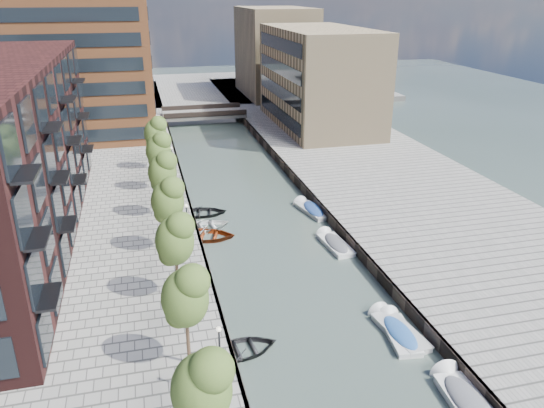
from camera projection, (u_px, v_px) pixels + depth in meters
name	position (u px, v px, depth m)	size (l,w,h in m)	color
water	(242.00, 188.00, 57.38)	(300.00, 300.00, 0.00)	#38473F
quay_right	(378.00, 172.00, 60.79)	(20.00, 140.00, 1.00)	gray
quay_wall_left	(185.00, 189.00, 55.83)	(0.25, 140.00, 1.00)	#332823
quay_wall_right	(296.00, 179.00, 58.57)	(0.25, 140.00, 1.00)	#332823
far_closure	(187.00, 90.00, 111.16)	(80.00, 40.00, 1.00)	gray
apartment_block	(10.00, 157.00, 40.90)	(8.00, 38.00, 14.00)	black
tower	(77.00, 22.00, 70.05)	(18.00, 18.00, 30.00)	#96532B
tan_block_near	(319.00, 78.00, 77.77)	(12.00, 25.00, 14.00)	tan
tan_block_far	(275.00, 52.00, 100.78)	(12.00, 20.00, 16.00)	tan
bridge	(204.00, 114.00, 85.64)	(13.00, 6.00, 1.30)	gray
tree_0	(201.00, 385.00, 21.10)	(2.50, 2.50, 5.95)	#382619
tree_1	(185.00, 294.00, 27.40)	(2.50, 2.50, 5.95)	#382619
tree_2	(174.00, 238.00, 33.70)	(2.50, 2.50, 5.95)	#382619
tree_3	(167.00, 199.00, 39.99)	(2.50, 2.50, 5.95)	#382619
tree_4	(162.00, 170.00, 46.29)	(2.50, 2.50, 5.95)	#382619
tree_5	(158.00, 149.00, 52.58)	(2.50, 2.50, 5.95)	#382619
tree_6	(155.00, 132.00, 58.88)	(2.50, 2.50, 5.95)	#382619
lamp_0	(220.00, 355.00, 25.67)	(0.24, 0.24, 4.12)	black
lamp_1	(187.00, 224.00, 40.06)	(0.24, 0.24, 4.12)	black
lamp_2	(172.00, 162.00, 54.45)	(0.24, 0.24, 4.12)	black
sloop_1	(242.00, 353.00, 31.36)	(3.17, 4.43, 0.92)	black
sloop_2	(206.00, 239.00, 45.75)	(3.66, 5.13, 1.06)	maroon
sloop_3	(205.00, 229.00, 47.53)	(3.36, 4.71, 0.98)	white
sloop_4	(202.00, 215.00, 50.56)	(3.33, 4.66, 0.97)	black
motorboat_0	(398.00, 331.00, 33.01)	(2.09, 4.63, 1.49)	silver
motorboat_1	(466.00, 401.00, 27.34)	(2.27, 5.54, 1.80)	white
motorboat_2	(394.00, 328.00, 33.48)	(2.25, 4.96, 1.60)	#B7B7B5
motorboat_3	(311.00, 210.00, 51.31)	(2.69, 5.09, 1.61)	#B3B3B1
motorboat_4	(334.00, 243.00, 44.50)	(2.00, 4.76, 1.55)	silver
car	(292.00, 121.00, 79.09)	(1.75, 4.35, 1.48)	#979B9C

